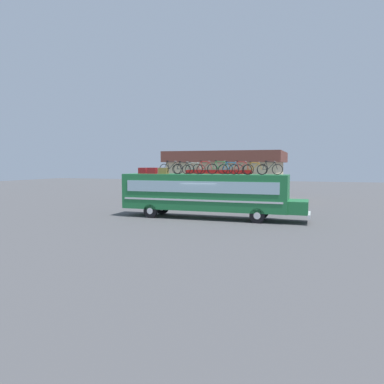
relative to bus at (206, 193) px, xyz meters
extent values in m
plane|color=#4C4C4F|center=(-0.21, 0.00, -1.79)|extent=(120.00, 120.00, 0.00)
cube|color=#1E6B38|center=(-0.21, 0.00, 0.05)|extent=(11.45, 2.32, 2.45)
cube|color=#1E6B38|center=(6.13, 0.00, -0.76)|extent=(1.23, 2.14, 0.82)
cube|color=#99B7C6|center=(-0.21, -1.18, 0.45)|extent=(10.53, 0.04, 0.76)
cube|color=#99B7C6|center=(-0.21, 1.18, 0.45)|extent=(10.53, 0.04, 0.76)
cube|color=silver|center=(-0.21, -1.18, -0.44)|extent=(10.99, 0.03, 0.12)
cube|color=silver|center=(-0.21, 1.18, -0.44)|extent=(10.99, 0.03, 0.12)
cube|color=silver|center=(6.81, 0.00, -1.25)|extent=(0.16, 2.21, 0.24)
cylinder|color=black|center=(3.68, -1.02, -1.30)|extent=(0.98, 0.28, 0.98)
cylinder|color=silver|center=(3.68, -1.02, -1.30)|extent=(0.44, 0.30, 0.44)
cylinder|color=black|center=(3.68, 1.02, -1.30)|extent=(0.98, 0.28, 0.98)
cylinder|color=silver|center=(3.68, 1.02, -1.30)|extent=(0.44, 0.30, 0.44)
cylinder|color=black|center=(-3.76, -1.02, -1.30)|extent=(0.98, 0.28, 0.98)
cylinder|color=silver|center=(-3.76, -1.02, -1.30)|extent=(0.44, 0.30, 0.44)
cylinder|color=black|center=(-3.76, 1.02, -1.30)|extent=(0.98, 0.28, 0.98)
cylinder|color=silver|center=(-3.76, 1.02, -1.30)|extent=(0.44, 0.30, 0.44)
cube|color=maroon|center=(-4.87, 0.14, 1.49)|extent=(0.61, 0.50, 0.44)
cube|color=maroon|center=(-4.03, -0.10, 1.50)|extent=(0.66, 0.44, 0.45)
cube|color=olive|center=(-3.17, -0.08, 1.49)|extent=(0.65, 0.48, 0.44)
torus|color=black|center=(-3.09, -0.13, 1.63)|extent=(0.72, 0.04, 0.72)
torus|color=black|center=(-2.02, -0.13, 1.63)|extent=(0.72, 0.04, 0.72)
cylinder|color=black|center=(-2.77, -0.13, 1.90)|extent=(0.20, 0.04, 0.51)
cylinder|color=black|center=(-2.45, -0.13, 1.89)|extent=(0.49, 0.04, 0.49)
cylinder|color=black|center=(-2.54, -0.13, 2.14)|extent=(0.64, 0.04, 0.07)
cylinder|color=black|center=(-2.89, -0.13, 1.64)|extent=(0.41, 0.03, 0.05)
cylinder|color=black|center=(-2.97, -0.13, 1.89)|extent=(0.26, 0.03, 0.53)
cylinder|color=black|center=(-2.12, -0.13, 1.88)|extent=(0.22, 0.03, 0.50)
cylinder|color=silver|center=(-2.22, -0.13, 2.17)|extent=(0.03, 0.44, 0.03)
ellipsoid|color=black|center=(-2.86, -0.13, 2.19)|extent=(0.20, 0.08, 0.06)
torus|color=black|center=(-2.15, -0.05, 1.62)|extent=(0.69, 0.04, 0.69)
torus|color=black|center=(-1.19, -0.05, 1.62)|extent=(0.69, 0.04, 0.69)
cylinder|color=black|center=(-1.86, -0.05, 1.87)|extent=(0.19, 0.04, 0.49)
cylinder|color=black|center=(-1.58, -0.05, 1.86)|extent=(0.45, 0.04, 0.47)
cylinder|color=black|center=(-1.65, -0.05, 2.10)|extent=(0.58, 0.04, 0.07)
cylinder|color=black|center=(-1.97, -0.05, 1.63)|extent=(0.37, 0.03, 0.05)
cylinder|color=black|center=(-2.05, -0.05, 1.86)|extent=(0.24, 0.03, 0.51)
cylinder|color=black|center=(-1.28, -0.05, 1.85)|extent=(0.20, 0.03, 0.48)
cylinder|color=silver|center=(-1.37, -0.05, 2.13)|extent=(0.03, 0.44, 0.03)
ellipsoid|color=black|center=(-1.94, -0.05, 2.15)|extent=(0.20, 0.08, 0.06)
torus|color=black|center=(-1.45, -0.03, 1.60)|extent=(0.65, 0.04, 0.65)
torus|color=black|center=(-0.38, -0.03, 1.60)|extent=(0.65, 0.04, 0.65)
cylinder|color=white|center=(-1.12, -0.03, 1.84)|extent=(0.20, 0.04, 0.46)
cylinder|color=white|center=(-0.80, -0.03, 1.83)|extent=(0.49, 0.04, 0.45)
cylinder|color=white|center=(-0.89, -0.03, 2.05)|extent=(0.64, 0.04, 0.07)
cylinder|color=white|center=(-1.24, -0.03, 1.61)|extent=(0.41, 0.03, 0.05)
cylinder|color=white|center=(-1.33, -0.03, 1.83)|extent=(0.26, 0.03, 0.48)
cylinder|color=white|center=(-0.47, -0.03, 1.82)|extent=(0.22, 0.03, 0.45)
cylinder|color=silver|center=(-0.57, -0.03, 2.09)|extent=(0.03, 0.44, 0.03)
ellipsoid|color=black|center=(-1.21, -0.03, 2.11)|extent=(0.20, 0.08, 0.06)
torus|color=black|center=(-0.56, -0.18, 1.63)|extent=(0.71, 0.04, 0.71)
torus|color=black|center=(0.46, -0.18, 1.63)|extent=(0.71, 0.04, 0.71)
cylinder|color=red|center=(-0.26, -0.18, 1.90)|extent=(0.20, 0.04, 0.51)
cylinder|color=red|center=(0.05, -0.18, 1.88)|extent=(0.47, 0.04, 0.49)
cylinder|color=red|center=(-0.03, -0.18, 2.13)|extent=(0.61, 0.04, 0.07)
cylinder|color=red|center=(-0.37, -0.18, 1.64)|extent=(0.39, 0.03, 0.05)
cylinder|color=red|center=(-0.45, -0.18, 1.89)|extent=(0.25, 0.03, 0.53)
cylinder|color=red|center=(0.37, -0.18, 1.87)|extent=(0.21, 0.03, 0.50)
cylinder|color=silver|center=(0.27, -0.18, 2.16)|extent=(0.03, 0.44, 0.03)
ellipsoid|color=black|center=(-0.34, -0.18, 2.19)|extent=(0.20, 0.08, 0.06)
torus|color=black|center=(0.35, 0.30, 1.64)|extent=(0.73, 0.04, 0.73)
torus|color=black|center=(1.43, 0.30, 1.64)|extent=(0.73, 0.04, 0.73)
cylinder|color=green|center=(0.67, 0.30, 1.91)|extent=(0.21, 0.04, 0.52)
cylinder|color=green|center=(1.00, 0.30, 1.89)|extent=(0.50, 0.04, 0.50)
cylinder|color=green|center=(0.91, 0.30, 2.15)|extent=(0.65, 0.04, 0.07)
cylinder|color=green|center=(0.55, 0.30, 1.65)|extent=(0.41, 0.03, 0.05)
cylinder|color=green|center=(0.47, 0.30, 1.90)|extent=(0.26, 0.03, 0.54)
cylinder|color=green|center=(1.33, 0.30, 1.88)|extent=(0.22, 0.03, 0.51)
cylinder|color=silver|center=(1.23, 0.30, 2.18)|extent=(0.03, 0.44, 0.03)
ellipsoid|color=black|center=(0.59, 0.30, 2.21)|extent=(0.20, 0.08, 0.06)
torus|color=black|center=(1.12, 0.18, 1.61)|extent=(0.68, 0.04, 0.68)
torus|color=black|center=(2.22, 0.18, 1.61)|extent=(0.68, 0.04, 0.68)
cylinder|color=#197FDB|center=(1.45, 0.18, 1.87)|extent=(0.21, 0.04, 0.48)
cylinder|color=#197FDB|center=(1.78, 0.18, 1.85)|extent=(0.51, 0.04, 0.47)
cylinder|color=#197FDB|center=(1.69, 0.18, 2.09)|extent=(0.66, 0.04, 0.07)
cylinder|color=#197FDB|center=(1.33, 0.18, 1.62)|extent=(0.42, 0.03, 0.05)
cylinder|color=#197FDB|center=(1.24, 0.18, 1.86)|extent=(0.27, 0.03, 0.50)
cylinder|color=#197FDB|center=(2.12, 0.18, 1.84)|extent=(0.23, 0.03, 0.47)
cylinder|color=silver|center=(2.02, 0.18, 2.12)|extent=(0.03, 0.44, 0.03)
ellipsoid|color=black|center=(1.36, 0.18, 2.14)|extent=(0.20, 0.08, 0.06)
torus|color=black|center=(2.01, -0.40, 1.62)|extent=(0.69, 0.04, 0.69)
torus|color=black|center=(2.98, -0.40, 1.62)|extent=(0.69, 0.04, 0.69)
cylinder|color=red|center=(2.30, -0.40, 1.88)|extent=(0.19, 0.04, 0.49)
cylinder|color=red|center=(2.59, -0.40, 1.87)|extent=(0.45, 0.04, 0.48)
cylinder|color=red|center=(2.51, -0.40, 2.11)|extent=(0.58, 0.04, 0.07)
cylinder|color=red|center=(2.19, -0.40, 1.63)|extent=(0.37, 0.03, 0.05)
cylinder|color=red|center=(2.11, -0.40, 1.87)|extent=(0.24, 0.03, 0.51)
cylinder|color=red|center=(2.89, -0.40, 1.86)|extent=(0.20, 0.03, 0.48)
cylinder|color=silver|center=(2.80, -0.40, 2.14)|extent=(0.03, 0.44, 0.03)
ellipsoid|color=black|center=(2.22, -0.40, 2.16)|extent=(0.20, 0.08, 0.06)
torus|color=black|center=(2.87, -0.35, 1.60)|extent=(0.65, 0.04, 0.65)
torus|color=black|center=(3.84, -0.35, 1.60)|extent=(0.65, 0.04, 0.65)
cylinder|color=orange|center=(3.16, -0.35, 1.85)|extent=(0.19, 0.04, 0.46)
cylinder|color=orange|center=(3.45, -0.35, 1.83)|extent=(0.45, 0.04, 0.45)
cylinder|color=orange|center=(3.37, -0.35, 2.06)|extent=(0.58, 0.04, 0.07)
cylinder|color=orange|center=(3.05, -0.35, 1.61)|extent=(0.37, 0.03, 0.05)
cylinder|color=orange|center=(2.98, -0.35, 1.84)|extent=(0.24, 0.03, 0.48)
cylinder|color=orange|center=(3.75, -0.35, 1.82)|extent=(0.20, 0.03, 0.45)
cylinder|color=silver|center=(3.66, -0.35, 2.09)|extent=(0.03, 0.44, 0.03)
ellipsoid|color=black|center=(3.08, -0.35, 2.11)|extent=(0.20, 0.08, 0.06)
torus|color=black|center=(3.82, 0.01, 1.62)|extent=(0.70, 0.04, 0.70)
torus|color=black|center=(4.79, 0.01, 1.62)|extent=(0.70, 0.04, 0.70)
cylinder|color=black|center=(4.11, 0.01, 1.88)|extent=(0.19, 0.04, 0.50)
cylinder|color=black|center=(4.40, 0.01, 1.87)|extent=(0.45, 0.04, 0.48)
cylinder|color=black|center=(4.32, 0.01, 2.11)|extent=(0.58, 0.04, 0.07)
cylinder|color=black|center=(4.01, 0.01, 1.63)|extent=(0.37, 0.03, 0.05)
cylinder|color=black|center=(3.93, 0.01, 1.87)|extent=(0.24, 0.03, 0.52)
cylinder|color=black|center=(4.70, 0.01, 1.86)|extent=(0.20, 0.03, 0.48)
cylinder|color=silver|center=(4.61, 0.01, 2.14)|extent=(0.03, 0.44, 0.03)
ellipsoid|color=black|center=(4.04, 0.01, 2.17)|extent=(0.20, 0.08, 0.06)
cube|color=beige|center=(-1.72, 14.32, 0.20)|extent=(10.91, 8.67, 3.97)
cube|color=brown|center=(-1.72, 14.32, 2.73)|extent=(11.78, 9.36, 1.10)
cube|color=red|center=(-1.72, 9.89, 1.07)|extent=(6.54, 0.16, 0.70)
camera|label=1|loc=(6.98, -23.93, 1.93)|focal=33.82mm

